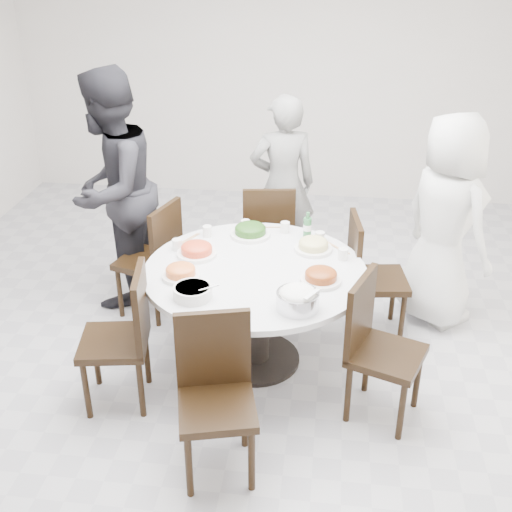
# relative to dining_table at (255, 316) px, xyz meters

# --- Properties ---
(floor) EXTENTS (6.00, 6.00, 0.01)m
(floor) POSITION_rel_dining_table_xyz_m (-0.04, 0.26, -0.38)
(floor) COLOR #B9B8BE
(floor) RESTS_ON ground
(wall_back) EXTENTS (6.00, 0.01, 2.80)m
(wall_back) POSITION_rel_dining_table_xyz_m (-0.04, 3.26, 1.02)
(wall_back) COLOR silver
(wall_back) RESTS_ON ground
(dining_table) EXTENTS (1.50, 1.50, 0.75)m
(dining_table) POSITION_rel_dining_table_xyz_m (0.00, 0.00, 0.00)
(dining_table) COLOR white
(dining_table) RESTS_ON floor
(chair_ne) EXTENTS (0.47, 0.47, 0.95)m
(chair_ne) POSITION_rel_dining_table_xyz_m (0.86, 0.48, 0.10)
(chair_ne) COLOR black
(chair_ne) RESTS_ON floor
(chair_n) EXTENTS (0.48, 0.48, 0.95)m
(chair_n) POSITION_rel_dining_table_xyz_m (-0.03, 1.13, 0.10)
(chair_n) COLOR black
(chair_n) RESTS_ON floor
(chair_nw) EXTENTS (0.52, 0.52, 0.95)m
(chair_nw) POSITION_rel_dining_table_xyz_m (-0.92, 0.56, 0.10)
(chair_nw) COLOR black
(chair_nw) RESTS_ON floor
(chair_sw) EXTENTS (0.49, 0.49, 0.95)m
(chair_sw) POSITION_rel_dining_table_xyz_m (-0.83, -0.54, 0.10)
(chair_sw) COLOR black
(chair_sw) RESTS_ON floor
(chair_s) EXTENTS (0.51, 0.51, 0.95)m
(chair_s) POSITION_rel_dining_table_xyz_m (-0.08, -1.06, 0.10)
(chair_s) COLOR black
(chair_s) RESTS_ON floor
(chair_se) EXTENTS (0.54, 0.54, 0.95)m
(chair_se) POSITION_rel_dining_table_xyz_m (0.87, -0.46, 0.10)
(chair_se) COLOR black
(chair_se) RESTS_ON floor
(diner_right) EXTENTS (0.90, 0.96, 1.65)m
(diner_right) POSITION_rel_dining_table_xyz_m (1.34, 0.77, 0.45)
(diner_right) COLOR white
(diner_right) RESTS_ON floor
(diner_middle) EXTENTS (0.66, 0.52, 1.58)m
(diner_middle) POSITION_rel_dining_table_xyz_m (0.06, 1.47, 0.42)
(diner_middle) COLOR black
(diner_middle) RESTS_ON floor
(diner_left) EXTENTS (0.86, 1.03, 1.90)m
(diner_left) POSITION_rel_dining_table_xyz_m (-1.23, 0.78, 0.57)
(diner_left) COLOR black
(diner_left) RESTS_ON floor
(dish_greens) EXTENTS (0.30, 0.30, 0.08)m
(dish_greens) POSITION_rel_dining_table_xyz_m (-0.10, 0.50, 0.41)
(dish_greens) COLOR white
(dish_greens) RESTS_ON dining_table
(dish_pale) EXTENTS (0.27, 0.27, 0.07)m
(dish_pale) POSITION_rel_dining_table_xyz_m (0.37, 0.32, 0.41)
(dish_pale) COLOR white
(dish_pale) RESTS_ON dining_table
(dish_orange) EXTENTS (0.28, 0.28, 0.08)m
(dish_orange) POSITION_rel_dining_table_xyz_m (-0.43, 0.14, 0.41)
(dish_orange) COLOR white
(dish_orange) RESTS_ON dining_table
(dish_redbrown) EXTENTS (0.27, 0.27, 0.07)m
(dish_redbrown) POSITION_rel_dining_table_xyz_m (0.44, -0.13, 0.41)
(dish_redbrown) COLOR white
(dish_redbrown) RESTS_ON dining_table
(dish_tofu) EXTENTS (0.25, 0.25, 0.06)m
(dish_tofu) POSITION_rel_dining_table_xyz_m (-0.47, -0.18, 0.41)
(dish_tofu) COLOR white
(dish_tofu) RESTS_ON dining_table
(rice_bowl) EXTENTS (0.26, 0.26, 0.11)m
(rice_bowl) POSITION_rel_dining_table_xyz_m (0.32, -0.47, 0.43)
(rice_bowl) COLOR silver
(rice_bowl) RESTS_ON dining_table
(soup_bowl) EXTENTS (0.24, 0.24, 0.07)m
(soup_bowl) POSITION_rel_dining_table_xyz_m (-0.34, -0.42, 0.41)
(soup_bowl) COLOR white
(soup_bowl) RESTS_ON dining_table
(beverage_bottle) EXTENTS (0.06, 0.06, 0.21)m
(beverage_bottle) POSITION_rel_dining_table_xyz_m (0.32, 0.51, 0.48)
(beverage_bottle) COLOR #2A6A39
(beverage_bottle) RESTS_ON dining_table
(tea_cups) EXTENTS (0.07, 0.07, 0.08)m
(tea_cups) POSITION_rel_dining_table_xyz_m (0.03, 0.65, 0.42)
(tea_cups) COLOR white
(tea_cups) RESTS_ON dining_table
(chopsticks) EXTENTS (0.24, 0.04, 0.01)m
(chopsticks) POSITION_rel_dining_table_xyz_m (-0.00, 0.64, 0.38)
(chopsticks) COLOR tan
(chopsticks) RESTS_ON dining_table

